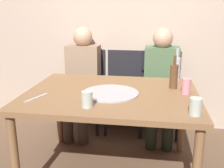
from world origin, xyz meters
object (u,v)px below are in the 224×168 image
table_knife (37,98)px  chair_right (160,87)px  beer_bottle (174,76)px  chair_middle (126,85)px  guest_in_sweater (82,76)px  wine_bottle (176,69)px  tumbler_far (87,99)px  dining_table (111,101)px  pizza_tray (110,93)px  chair_left (85,84)px  tumbler_near (196,107)px  guest_in_beanie (161,79)px  soda_can (186,86)px

table_knife → chair_right: 1.49m
beer_bottle → chair_right: beer_bottle is taller
chair_middle → guest_in_sweater: (-0.47, -0.15, 0.13)m
beer_bottle → guest_in_sweater: size_ratio=0.24×
wine_bottle → tumbler_far: size_ratio=2.69×
dining_table → pizza_tray: (-0.00, -0.04, 0.08)m
beer_bottle → chair_left: beer_bottle is taller
dining_table → pizza_tray: bearing=-94.1°
tumbler_near → chair_right: (-0.18, 1.30, -0.27)m
dining_table → chair_right: bearing=65.8°
tumbler_far → guest_in_beanie: guest_in_beanie is taller
dining_table → chair_middle: chair_middle is taller
dining_table → pizza_tray: size_ratio=3.10×
wine_bottle → beer_bottle: (-0.04, -0.24, -0.01)m
chair_middle → table_knife: bearing=64.3°
tumbler_far → soda_can: bearing=30.0°
wine_bottle → beer_bottle: bearing=-99.2°
tumbler_far → guest_in_beanie: (0.52, 1.12, -0.14)m
wine_bottle → chair_middle: size_ratio=0.33×
tumbler_far → chair_left: size_ratio=0.12×
pizza_tray → chair_middle: (0.03, 0.96, -0.22)m
tumbler_far → pizza_tray: bearing=71.1°
dining_table → guest_in_beanie: guest_in_beanie is taller
dining_table → table_knife: 0.58m
tumbler_near → soda_can: (-0.01, 0.43, 0.01)m
chair_middle → guest_in_sweater: bearing=17.8°
guest_in_sweater → wine_bottle: bearing=160.5°
pizza_tray → guest_in_sweater: guest_in_sweater is taller
guest_in_sweater → guest_in_beanie: same height
dining_table → pizza_tray: 0.09m
dining_table → soda_can: 0.59m
chair_left → guest_in_beanie: 0.88m
guest_in_sweater → dining_table: bearing=120.4°
guest_in_beanie → pizza_tray: bearing=62.9°
beer_bottle → chair_middle: size_ratio=0.31×
wine_bottle → table_knife: size_ratio=1.35×
soda_can → chair_middle: chair_middle is taller
tumbler_far → chair_right: chair_right is taller
tumbler_near → tumbler_far: same height
tumbler_far → wine_bottle: bearing=50.4°
dining_table → chair_left: bearing=116.1°
pizza_tray → wine_bottle: 0.71m
tumbler_far → chair_middle: size_ratio=0.12×
table_knife → chair_middle: chair_middle is taller
table_knife → guest_in_sweater: size_ratio=0.19×
tumbler_far → guest_in_sweater: size_ratio=0.09×
chair_left → beer_bottle: bearing=142.1°
guest_in_beanie → chair_left: bearing=-10.0°
soda_can → tumbler_near: bearing=-88.5°
tumbler_near → chair_middle: bearing=113.5°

